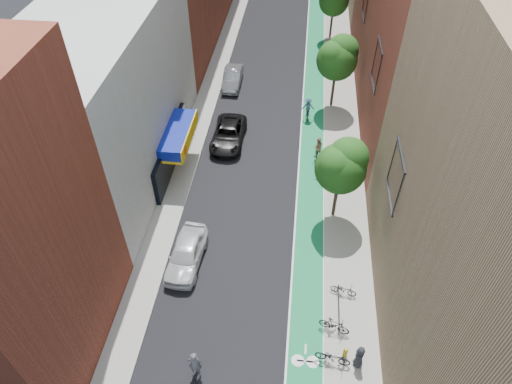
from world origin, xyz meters
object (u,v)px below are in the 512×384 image
(cyclist_lead, at_px, (195,368))
(cyclist_lane_far, at_px, (308,109))
(pedestrian, at_px, (359,357))
(fire_hydrant, at_px, (345,352))
(cyclist_lane_near, at_px, (317,151))
(cyclist_lane_mid, at_px, (319,167))
(parked_car_silver, at_px, (232,78))
(parked_car_white, at_px, (186,254))
(parked_car_black, at_px, (228,134))

(cyclist_lead, distance_m, cyclist_lane_far, 24.67)
(cyclist_lane_far, xyz_separation_m, pedestrian, (3.28, -22.66, 0.03))
(fire_hydrant, bearing_deg, pedestrian, -29.90)
(cyclist_lane_near, xyz_separation_m, cyclist_lane_mid, (0.19, -1.78, -0.19))
(parked_car_silver, distance_m, fire_hydrant, 28.98)
(cyclist_lane_mid, height_order, cyclist_lane_far, cyclist_lane_far)
(parked_car_white, relative_size, pedestrian, 3.00)
(cyclist_lane_mid, height_order, fire_hydrant, cyclist_lane_mid)
(cyclist_lane_near, bearing_deg, fire_hydrant, 91.33)
(cyclist_lane_far, bearing_deg, pedestrian, 96.54)
(parked_car_black, xyz_separation_m, cyclist_lead, (1.36, -19.97, 0.06))
(parked_car_silver, bearing_deg, cyclist_lane_near, -52.36)
(cyclist_lead, xyz_separation_m, cyclist_lane_near, (6.02, 18.45, 0.07))
(cyclist_lane_mid, xyz_separation_m, pedestrian, (2.19, -15.19, 0.26))
(cyclist_lane_far, bearing_deg, parked_car_silver, -34.99)
(cyclist_lead, height_order, cyclist_lane_near, cyclist_lead)
(pedestrian, height_order, fire_hydrant, pedestrian)
(cyclist_lead, bearing_deg, parked_car_black, -89.81)
(parked_car_silver, height_order, cyclist_lane_far, cyclist_lane_far)
(fire_hydrant, bearing_deg, cyclist_lane_mid, 95.88)
(parked_car_black, relative_size, cyclist_lane_far, 2.70)
(fire_hydrant, bearing_deg, cyclist_lane_far, 96.70)
(cyclist_lane_near, height_order, pedestrian, cyclist_lane_near)
(parked_car_black, relative_size, cyclist_lane_mid, 2.77)
(parked_car_black, height_order, cyclist_lane_near, cyclist_lane_near)
(cyclist_lane_near, bearing_deg, parked_car_silver, -56.25)
(parked_car_white, relative_size, cyclist_lane_far, 2.39)
(parked_car_white, distance_m, cyclist_lane_near, 13.82)
(cyclist_lead, xyz_separation_m, cyclist_lane_far, (5.11, 24.14, 0.11))
(parked_car_black, height_order, cyclist_lane_far, cyclist_lane_far)
(parked_car_silver, xyz_separation_m, fire_hydrant, (10.07, -27.17, -0.24))
(parked_car_white, relative_size, parked_car_black, 0.88)
(cyclist_lane_mid, bearing_deg, parked_car_black, -36.20)
(parked_car_silver, bearing_deg, cyclist_lead, -86.05)
(cyclist_lead, height_order, pedestrian, cyclist_lead)
(cyclist_lane_near, xyz_separation_m, fire_hydrant, (1.71, -16.59, -0.36))
(parked_car_silver, relative_size, cyclist_lane_mid, 2.37)
(parked_car_silver, bearing_deg, parked_car_black, -84.45)
(parked_car_silver, relative_size, cyclist_lead, 2.09)
(parked_car_silver, relative_size, pedestrian, 2.90)
(parked_car_black, bearing_deg, pedestrian, -61.71)
(cyclist_lane_far, relative_size, pedestrian, 1.26)
(cyclist_lane_near, bearing_deg, parked_car_white, 49.54)
(cyclist_lane_mid, xyz_separation_m, fire_hydrant, (1.53, -14.81, -0.17))
(cyclist_lane_near, height_order, fire_hydrant, cyclist_lane_near)
(parked_car_black, bearing_deg, fire_hydrant, -62.86)
(parked_car_white, xyz_separation_m, parked_car_silver, (-0.26, 21.78, -0.05))
(cyclist_lane_mid, bearing_deg, pedestrian, 85.60)
(parked_car_black, height_order, cyclist_lane_mid, cyclist_lane_mid)
(parked_car_black, xyz_separation_m, cyclist_lane_mid, (7.56, -3.30, -0.06))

